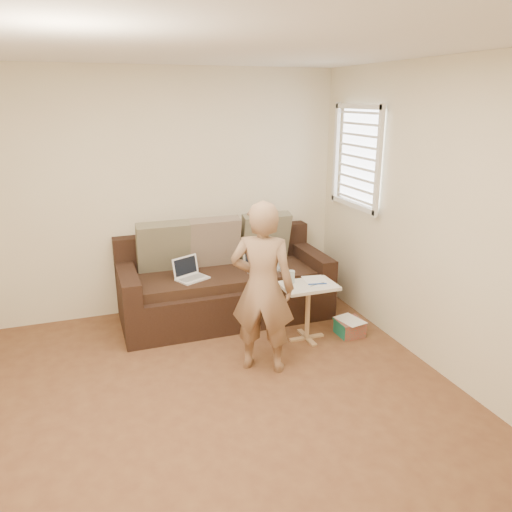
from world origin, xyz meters
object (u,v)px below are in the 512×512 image
Objects in this scene: laptop_silver at (264,269)px; laptop_white at (193,279)px; side_table at (308,312)px; person at (262,288)px; striped_box at (350,327)px; drinking_glass at (291,277)px; sofa at (225,280)px.

laptop_white is at bearing -165.63° from laptop_silver.
laptop_white reaches higher than side_table.
laptop_silver is 0.80m from laptop_white.
person is 5.79× the size of striped_box.
drinking_glass is (0.85, -0.56, 0.12)m from laptop_white.
laptop_white is (-0.38, -0.13, 0.10)m from sofa.
laptop_silver is 0.64m from drinking_glass.
laptop_silver is at bearing 104.44° from side_table.
laptop_silver is at bearing -8.30° from sofa.
striped_box is at bearing -16.34° from drinking_glass.
drinking_glass is (-0.14, 0.10, 0.35)m from side_table.
sofa is 8.44× the size of striped_box.
drinking_glass is at bearing -55.55° from sofa.
sofa is 18.33× the size of drinking_glass.
laptop_white is 1.21m from side_table.
person is at bearing -164.50° from striped_box.
sofa is 1.46× the size of person.
sofa is 0.86m from drinking_glass.
laptop_silver is 1.19m from person.
drinking_glass is at bearing 143.98° from side_table.
side_table is 4.81× the size of drinking_glass.
laptop_white is at bearing 153.05° from striped_box.
striped_box is (0.44, -0.07, -0.21)m from side_table.
laptop_white is 1.11m from person.
laptop_silver reaches higher than laptop_white.
drinking_glass is 0.46× the size of striped_box.
side_table is 2.21× the size of striped_box.
sofa is 0.44m from laptop_silver.
drinking_glass is (0.47, -0.68, 0.21)m from sofa.
drinking_glass reaches higher than side_table.
laptop_white reaches higher than striped_box.
laptop_white is 1.16× the size of striped_box.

